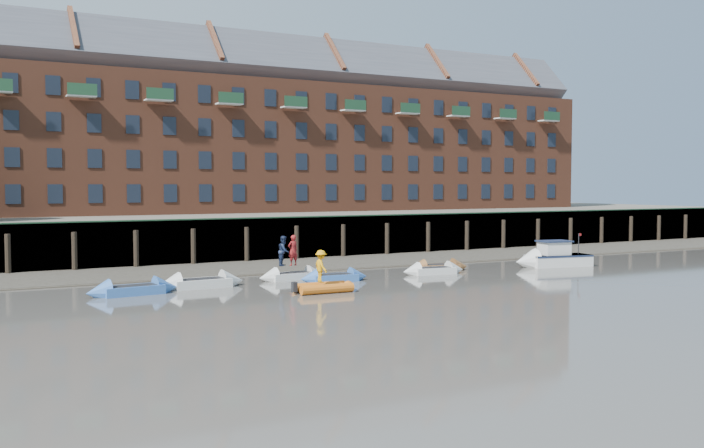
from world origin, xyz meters
TOP-DOWN VIEW (x-y plane):
  - ground at (0.00, 0.00)m, footprint 220.00×220.00m
  - foreshore at (0.00, 18.00)m, footprint 110.00×8.00m
  - mud_band at (0.00, 14.60)m, footprint 110.00×1.60m
  - river_wall at (-0.00, 22.38)m, footprint 110.00×1.23m
  - bank_terrace at (0.00, 36.00)m, footprint 110.00×28.00m
  - apartment_terrace at (-0.00, 36.99)m, footprint 80.60×15.56m
  - rowboat_1 at (-12.79, 9.26)m, footprint 4.90×1.89m
  - rowboat_2 at (-8.87, 10.17)m, footprint 5.02×1.67m
  - rowboat_3 at (-3.02, 10.97)m, footprint 4.37×1.44m
  - rowboat_4 at (-1.11, 9.14)m, footprint 4.30×1.58m
  - rowboat_5 at (6.11, 9.35)m, footprint 4.40×1.76m
  - rowboat_6 at (7.47, 10.74)m, footprint 4.35×1.89m
  - rib_tender at (-3.51, 5.40)m, footprint 3.28×1.58m
  - motor_launch at (15.48, 9.14)m, footprint 5.86×2.74m
  - person_rower_a at (-2.94, 11.05)m, footprint 0.76×0.59m
  - person_rower_b at (-3.50, 11.13)m, footprint 1.08×1.12m
  - person_rib_crew at (-3.74, 5.45)m, footprint 0.66×1.13m

SIDE VIEW (x-z plane):
  - ground at x=0.00m, z-range 0.00..0.00m
  - foreshore at x=0.00m, z-range -0.25..0.25m
  - mud_band at x=0.00m, z-range -0.05..0.05m
  - rowboat_6 at x=7.47m, z-range -0.39..0.83m
  - rowboat_4 at x=-1.11m, z-range -0.39..0.83m
  - rowboat_5 at x=6.11m, z-range -0.40..0.84m
  - rowboat_3 at x=-3.02m, z-range -0.40..0.85m
  - rowboat_1 at x=-12.79m, z-range -0.45..0.94m
  - rib_tender at x=-3.51m, z-range -0.04..0.53m
  - rowboat_2 at x=-8.87m, z-range -0.46..0.97m
  - motor_launch at x=15.48m, z-range -0.57..1.76m
  - person_rib_crew at x=-3.74m, z-range 0.53..2.26m
  - river_wall at x=0.00m, z-range -0.06..3.24m
  - bank_terrace at x=0.00m, z-range 0.00..3.20m
  - person_rower_b at x=-3.50m, z-range 0.84..2.66m
  - person_rower_a at x=-2.94m, z-range 0.84..2.69m
  - apartment_terrace at x=0.00m, z-range 2.34..23.31m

